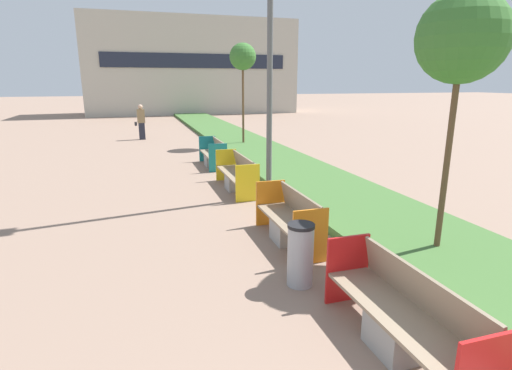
# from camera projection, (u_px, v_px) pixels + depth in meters

# --- Properties ---
(planter_grass_strip) EXTENTS (2.80, 120.00, 0.18)m
(planter_grass_strip) POSITION_uv_depth(u_px,v_px,m) (294.00, 171.00, 12.96)
(planter_grass_strip) COLOR #426B33
(planter_grass_strip) RESTS_ON ground
(building_backdrop) EXTENTS (18.80, 6.07, 8.42)m
(building_backdrop) POSITION_uv_depth(u_px,v_px,m) (192.00, 67.00, 37.24)
(building_backdrop) COLOR #B2AD9E
(building_backdrop) RESTS_ON ground
(bench_red_frame) EXTENTS (0.65, 2.27, 0.94)m
(bench_red_frame) POSITION_uv_depth(u_px,v_px,m) (401.00, 320.00, 4.38)
(bench_red_frame) COLOR #9E9B96
(bench_red_frame) RESTS_ON ground
(bench_orange_frame) EXTENTS (0.65, 2.01, 0.94)m
(bench_orange_frame) POSITION_uv_depth(u_px,v_px,m) (290.00, 223.00, 7.43)
(bench_orange_frame) COLOR #9E9B96
(bench_orange_frame) RESTS_ON ground
(bench_yellow_frame) EXTENTS (0.65, 2.42, 0.94)m
(bench_yellow_frame) POSITION_uv_depth(u_px,v_px,m) (237.00, 176.00, 11.03)
(bench_yellow_frame) COLOR #9E9B96
(bench_yellow_frame) RESTS_ON ground
(bench_teal_frame) EXTENTS (0.65, 1.97, 0.94)m
(bench_teal_frame) POSITION_uv_depth(u_px,v_px,m) (213.00, 156.00, 14.12)
(bench_teal_frame) COLOR #9E9B96
(bench_teal_frame) RESTS_ON ground
(litter_bin) EXTENTS (0.39, 0.39, 0.95)m
(litter_bin) POSITION_uv_depth(u_px,v_px,m) (300.00, 255.00, 5.81)
(litter_bin) COLOR #9EA0A5
(litter_bin) RESTS_ON ground
(street_lamp_post) EXTENTS (0.24, 0.44, 8.40)m
(street_lamp_post) POSITION_uv_depth(u_px,v_px,m) (270.00, 7.00, 9.30)
(street_lamp_post) COLOR #56595B
(street_lamp_post) RESTS_ON ground
(sapling_tree_near) EXTENTS (1.38, 1.38, 4.25)m
(sapling_tree_near) POSITION_uv_depth(u_px,v_px,m) (462.00, 39.00, 6.03)
(sapling_tree_near) COLOR brown
(sapling_tree_near) RESTS_ON ground
(sapling_tree_far) EXTENTS (1.17, 1.17, 4.56)m
(sapling_tree_far) POSITION_uv_depth(u_px,v_px,m) (243.00, 58.00, 17.54)
(sapling_tree_far) COLOR brown
(sapling_tree_far) RESTS_ON ground
(pedestrian_walking) EXTENTS (0.53, 0.24, 1.79)m
(pedestrian_walking) POSITION_uv_depth(u_px,v_px,m) (141.00, 122.00, 20.45)
(pedestrian_walking) COLOR #232633
(pedestrian_walking) RESTS_ON ground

